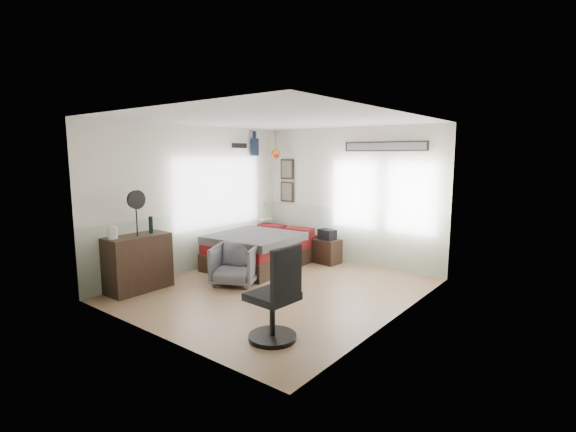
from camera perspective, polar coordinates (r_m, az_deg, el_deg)
name	(u,v)px	position (r m, az deg, el deg)	size (l,w,h in m)	color
ground_plane	(278,290)	(6.88, -1.42, -10.02)	(4.00, 4.50, 0.01)	#8A6B4C
room_shell	(281,189)	(6.74, -0.97, 3.66)	(4.02, 4.52, 2.71)	beige
wall_decor	(296,158)	(8.75, 1.14, 7.95)	(3.55, 1.32, 1.44)	black
bed	(262,249)	(8.23, -3.64, -4.58)	(1.62, 2.17, 0.66)	black
dresser	(138,263)	(7.14, -19.81, -6.05)	(0.48, 1.00, 0.90)	black
armchair	(235,264)	(7.12, -7.20, -6.60)	(0.72, 0.74, 0.67)	#504F57
nightstand	(327,251)	(8.45, 5.35, -4.80)	(0.49, 0.39, 0.49)	black
task_chair	(276,303)	(4.94, -1.61, -11.78)	(0.57, 0.57, 1.15)	black
kettle	(113,233)	(6.87, -22.87, -2.10)	(0.17, 0.14, 0.19)	silver
bottle	(151,225)	(7.13, -18.25, -1.14)	(0.07, 0.07, 0.28)	black
stand_fan	(136,200)	(6.87, -20.07, 2.01)	(0.09, 0.30, 0.73)	black
black_bag	(327,234)	(8.38, 5.38, -2.52)	(0.34, 0.22, 0.20)	black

